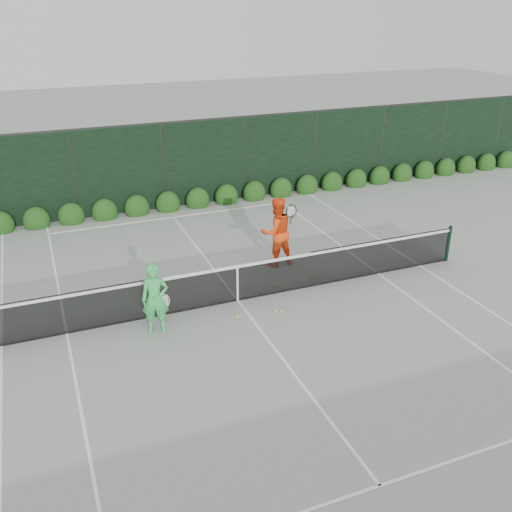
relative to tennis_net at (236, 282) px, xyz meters
name	(u,v)px	position (x,y,z in m)	size (l,w,h in m)	color
ground	(238,301)	(0.02, 0.00, -0.53)	(80.00, 80.00, 0.00)	gray
tennis_net	(236,282)	(0.00, 0.00, 0.00)	(12.90, 0.10, 1.07)	black
player_woman	(155,299)	(-2.15, -0.63, 0.29)	(0.69, 0.53, 1.65)	#3BCC60
player_man	(276,232)	(1.78, 1.62, 0.46)	(1.02, 0.82, 1.98)	#FF4A15
court_lines	(238,300)	(0.02, 0.00, -0.53)	(11.03, 23.83, 0.01)	white
windscreen_fence	(284,295)	(0.02, -2.71, 0.98)	(32.00, 21.07, 3.06)	black
hedge_row	(168,204)	(0.02, 7.15, -0.30)	(31.66, 0.65, 0.94)	#18380F
tennis_balls	(266,297)	(0.74, -0.16, -0.50)	(4.36, 1.45, 0.07)	#D0F736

